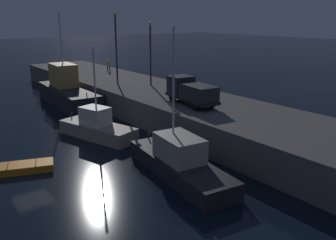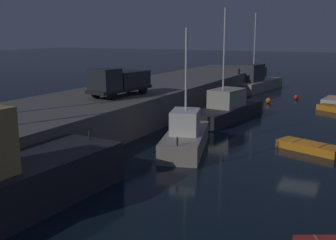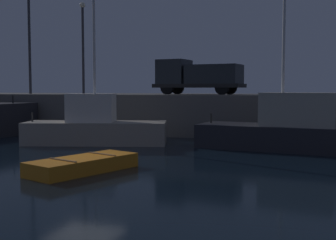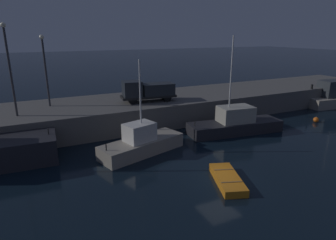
{
  "view_description": "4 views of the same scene",
  "coord_description": "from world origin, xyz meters",
  "px_view_note": "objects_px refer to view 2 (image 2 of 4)",
  "views": [
    {
      "loc": [
        24.24,
        -6.11,
        10.21
      ],
      "look_at": [
        -1.35,
        13.23,
        0.88
      ],
      "focal_mm": 38.11,
      "sensor_mm": 36.0,
      "label": 1
    },
    {
      "loc": [
        -26.96,
        -3.95,
        7.49
      ],
      "look_at": [
        0.8,
        10.17,
        0.95
      ],
      "focal_mm": 43.71,
      "sensor_mm": 36.0,
      "label": 2
    },
    {
      "loc": [
        8.08,
        -14.38,
        2.94
      ],
      "look_at": [
        -0.89,
        12.35,
        0.97
      ],
      "focal_mm": 47.56,
      "sensor_mm": 36.0,
      "label": 3
    },
    {
      "loc": [
        -11.14,
        -14.66,
        9.84
      ],
      "look_at": [
        1.92,
        12.23,
        0.81
      ],
      "focal_mm": 30.86,
      "sensor_mm": 36.0,
      "label": 4
    }
  ],
  "objects_px": {
    "fishing_boat_orange": "(185,136)",
    "utility_truck": "(119,81)",
    "fishing_boat_blue": "(227,109)",
    "mooring_buoy_mid": "(268,100)",
    "fishing_boat_white": "(254,82)",
    "rowboat_blue_far": "(332,100)",
    "bollard_west": "(239,71)",
    "mooring_buoy_near": "(296,97)",
    "dinghy_red_small": "(309,147)",
    "bollard_central": "(244,70)"
  },
  "relations": [
    {
      "from": "fishing_boat_white",
      "to": "utility_truck",
      "type": "bearing_deg",
      "value": 172.51
    },
    {
      "from": "mooring_buoy_mid",
      "to": "bollard_west",
      "type": "distance_m",
      "value": 7.7
    },
    {
      "from": "fishing_boat_orange",
      "to": "bollard_west",
      "type": "distance_m",
      "value": 26.85
    },
    {
      "from": "dinghy_red_small",
      "to": "bollard_west",
      "type": "bearing_deg",
      "value": 27.64
    },
    {
      "from": "mooring_buoy_mid",
      "to": "bollard_west",
      "type": "bearing_deg",
      "value": 44.45
    },
    {
      "from": "fishing_boat_orange",
      "to": "mooring_buoy_near",
      "type": "distance_m",
      "value": 25.59
    },
    {
      "from": "fishing_boat_orange",
      "to": "mooring_buoy_mid",
      "type": "xyz_separation_m",
      "value": [
        21.19,
        -0.44,
        -0.61
      ]
    },
    {
      "from": "utility_truck",
      "to": "mooring_buoy_mid",
      "type": "bearing_deg",
      "value": -24.5
    },
    {
      "from": "rowboat_blue_far",
      "to": "bollard_central",
      "type": "relative_size",
      "value": 7.9
    },
    {
      "from": "fishing_boat_blue",
      "to": "utility_truck",
      "type": "height_order",
      "value": "fishing_boat_blue"
    },
    {
      "from": "rowboat_blue_far",
      "to": "mooring_buoy_mid",
      "type": "bearing_deg",
      "value": 121.51
    },
    {
      "from": "fishing_boat_white",
      "to": "mooring_buoy_near",
      "type": "xyz_separation_m",
      "value": [
        -5.69,
        -6.64,
        -0.89
      ]
    },
    {
      "from": "fishing_boat_blue",
      "to": "utility_truck",
      "type": "xyz_separation_m",
      "value": [
        -6.84,
        6.79,
        2.82
      ]
    },
    {
      "from": "dinghy_red_small",
      "to": "mooring_buoy_near",
      "type": "bearing_deg",
      "value": 11.98
    },
    {
      "from": "utility_truck",
      "to": "bollard_central",
      "type": "bearing_deg",
      "value": -6.47
    },
    {
      "from": "fishing_boat_white",
      "to": "fishing_boat_orange",
      "type": "height_order",
      "value": "fishing_boat_white"
    },
    {
      "from": "utility_truck",
      "to": "bollard_west",
      "type": "bearing_deg",
      "value": -7.31
    },
    {
      "from": "fishing_boat_white",
      "to": "fishing_boat_orange",
      "type": "bearing_deg",
      "value": -172.78
    },
    {
      "from": "fishing_boat_orange",
      "to": "rowboat_blue_far",
      "type": "xyz_separation_m",
      "value": [
        25.04,
        -6.7,
        -0.66
      ]
    },
    {
      "from": "mooring_buoy_near",
      "to": "fishing_boat_orange",
      "type": "bearing_deg",
      "value": 173.95
    },
    {
      "from": "rowboat_blue_far",
      "to": "bollard_west",
      "type": "bearing_deg",
      "value": 83.29
    },
    {
      "from": "fishing_boat_white",
      "to": "dinghy_red_small",
      "type": "height_order",
      "value": "fishing_boat_white"
    },
    {
      "from": "mooring_buoy_mid",
      "to": "utility_truck",
      "type": "xyz_separation_m",
      "value": [
        -17.54,
        7.99,
        3.5
      ]
    },
    {
      "from": "mooring_buoy_near",
      "to": "utility_truck",
      "type": "relative_size",
      "value": 0.09
    },
    {
      "from": "mooring_buoy_near",
      "to": "bollard_west",
      "type": "xyz_separation_m",
      "value": [
        0.93,
        7.34,
        2.64
      ]
    },
    {
      "from": "utility_truck",
      "to": "bollard_west",
      "type": "xyz_separation_m",
      "value": [
        22.72,
        -2.91,
        -0.9
      ]
    },
    {
      "from": "fishing_boat_blue",
      "to": "fishing_boat_orange",
      "type": "distance_m",
      "value": 10.52
    },
    {
      "from": "utility_truck",
      "to": "mooring_buoy_near",
      "type": "bearing_deg",
      "value": -25.2
    },
    {
      "from": "fishing_boat_orange",
      "to": "utility_truck",
      "type": "distance_m",
      "value": 8.88
    },
    {
      "from": "fishing_boat_orange",
      "to": "dinghy_red_small",
      "type": "height_order",
      "value": "fishing_boat_orange"
    },
    {
      "from": "rowboat_blue_far",
      "to": "bollard_west",
      "type": "relative_size",
      "value": 6.56
    },
    {
      "from": "bollard_west",
      "to": "utility_truck",
      "type": "bearing_deg",
      "value": 172.69
    },
    {
      "from": "utility_truck",
      "to": "fishing_boat_blue",
      "type": "bearing_deg",
      "value": -44.82
    },
    {
      "from": "mooring_buoy_mid",
      "to": "bollard_central",
      "type": "distance_m",
      "value": 9.55
    },
    {
      "from": "fishing_boat_blue",
      "to": "dinghy_red_small",
      "type": "distance_m",
      "value": 10.79
    },
    {
      "from": "rowboat_blue_far",
      "to": "bollard_west",
      "type": "xyz_separation_m",
      "value": [
        1.34,
        11.35,
        2.64
      ]
    },
    {
      "from": "dinghy_red_small",
      "to": "utility_truck",
      "type": "relative_size",
      "value": 0.71
    },
    {
      "from": "fishing_boat_blue",
      "to": "mooring_buoy_mid",
      "type": "bearing_deg",
      "value": -6.39
    },
    {
      "from": "mooring_buoy_near",
      "to": "bollard_central",
      "type": "height_order",
      "value": "bollard_central"
    },
    {
      "from": "fishing_boat_blue",
      "to": "fishing_boat_white",
      "type": "relative_size",
      "value": 0.87
    },
    {
      "from": "fishing_boat_orange",
      "to": "mooring_buoy_mid",
      "type": "bearing_deg",
      "value": -1.18
    },
    {
      "from": "mooring_buoy_mid",
      "to": "utility_truck",
      "type": "distance_m",
      "value": 19.59
    },
    {
      "from": "fishing_boat_white",
      "to": "mooring_buoy_mid",
      "type": "height_order",
      "value": "fishing_boat_white"
    },
    {
      "from": "bollard_west",
      "to": "fishing_boat_blue",
      "type": "bearing_deg",
      "value": -166.27
    },
    {
      "from": "fishing_boat_white",
      "to": "utility_truck",
      "type": "distance_m",
      "value": 27.84
    },
    {
      "from": "rowboat_blue_far",
      "to": "fishing_boat_blue",
      "type": "bearing_deg",
      "value": 152.83
    },
    {
      "from": "fishing_boat_orange",
      "to": "utility_truck",
      "type": "xyz_separation_m",
      "value": [
        3.65,
        7.56,
        2.89
      ]
    },
    {
      "from": "fishing_boat_blue",
      "to": "mooring_buoy_near",
      "type": "relative_size",
      "value": 18.64
    },
    {
      "from": "fishing_boat_orange",
      "to": "mooring_buoy_near",
      "type": "bearing_deg",
      "value": -6.05
    },
    {
      "from": "bollard_west",
      "to": "dinghy_red_small",
      "type": "bearing_deg",
      "value": -152.36
    }
  ]
}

